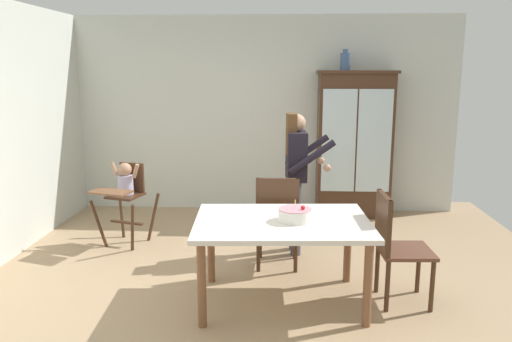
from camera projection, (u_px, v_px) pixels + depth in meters
ground_plane at (252, 285)px, 4.66m from camera, size 6.24×6.24×0.00m
wall_back at (264, 115)px, 6.96m from camera, size 5.32×0.06×2.70m
china_cabinet at (354, 144)px, 6.71m from camera, size 1.04×0.48×1.96m
ceramic_vase at (345, 61)px, 6.50m from camera, size 0.13×0.13×0.27m
high_chair_with_toddler at (125, 189)px, 5.65m from camera, size 0.71×0.79×0.95m
adult_person at (297, 166)px, 5.32m from camera, size 0.53×0.51×1.53m
dining_table at (282, 230)px, 4.21m from camera, size 1.53×1.11×0.74m
birthday_cake at (295, 215)px, 4.16m from camera, size 0.28×0.28×0.19m
dining_chair_far_side at (277, 216)px, 4.95m from camera, size 0.44×0.44×0.96m
dining_chair_right_end at (394, 241)px, 4.24m from camera, size 0.46×0.46×0.96m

